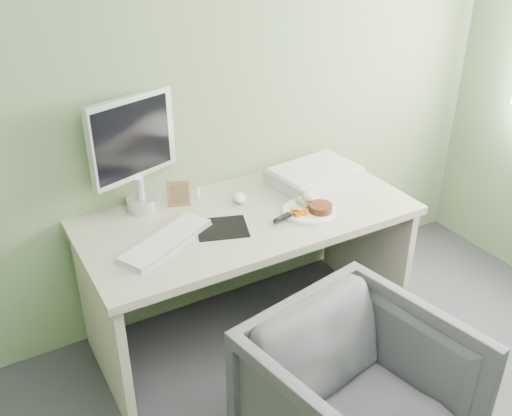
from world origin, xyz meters
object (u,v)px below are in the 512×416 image
monitor (135,147)px  desk_chair (359,403)px  plate (309,211)px  scanner (314,175)px  desk (249,246)px

monitor → desk_chair: (0.41, -1.23, -0.71)m
plate → scanner: bearing=51.3°
desk → scanner: bearing=16.4°
plate → scanner: 0.35m
monitor → desk_chair: bearing=-90.8°
desk → plate: (0.26, -0.13, 0.19)m
desk → scanner: 0.54m
plate → desk_chair: size_ratio=0.35×
plate → desk_chair: (-0.28, -0.79, -0.40)m
scanner → plate: bearing=-135.7°
desk → desk_chair: size_ratio=2.13×
scanner → desk_chair: 1.24m
desk → plate: size_ratio=6.19×
scanner → monitor: monitor is taller
desk → desk_chair: 0.94m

